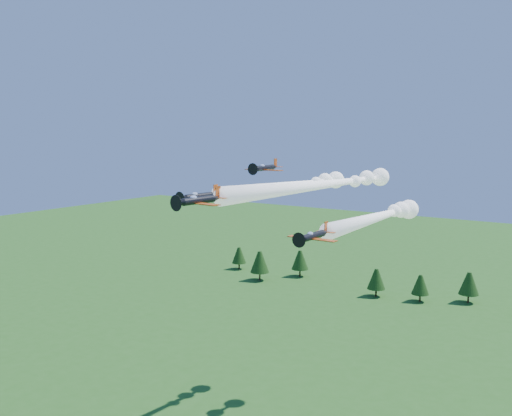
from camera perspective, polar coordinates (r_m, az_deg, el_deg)
The scene contains 5 objects.
plane_lead at distance 103.42m, azimuth 6.98°, elevation 2.37°, with size 11.66×58.03×3.70m.
plane_left at distance 113.12m, azimuth 3.88°, elevation 2.31°, with size 10.59×47.66×3.70m.
plane_right at distance 101.83m, azimuth 12.42°, elevation -0.78°, with size 7.52×42.62×3.70m.
plane_slot at distance 92.77m, azimuth 0.87°, elevation 4.02°, with size 6.73×7.36×2.38m.
treeline at distance 196.54m, azimuth 17.74°, elevation -7.20°, with size 171.29×20.75×11.07m.
Camera 1 is at (49.11, -70.23, 55.11)m, focal length 40.00 mm.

